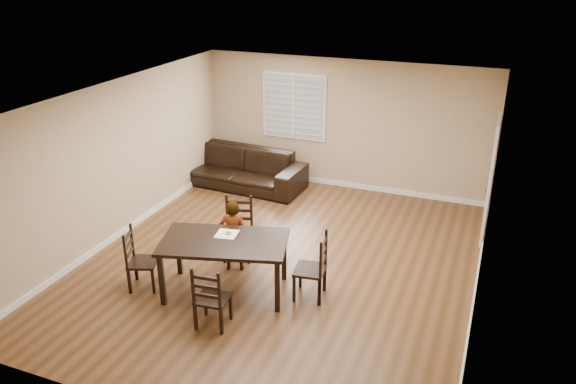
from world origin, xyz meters
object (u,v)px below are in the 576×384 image
object	(u,v)px
chair_near	(239,229)
chair_far	(209,302)
donut	(228,233)
sofa	(240,168)
dining_table	(224,246)
child	(233,235)
chair_left	(135,261)
chair_right	(318,269)

from	to	relation	value
chair_near	chair_far	world-z (taller)	chair_near
donut	chair_far	bearing A→B (deg)	-76.58
sofa	chair_far	bearing A→B (deg)	-65.16
dining_table	sofa	distance (m)	4.13
chair_near	child	bearing A→B (deg)	-91.31
chair_near	chair_left	xyz separation A→B (m)	(-0.99, -1.46, -0.03)
donut	sofa	world-z (taller)	donut
dining_table	chair_left	world-z (taller)	chair_left
chair_right	donut	world-z (taller)	chair_right
donut	sofa	xyz separation A→B (m)	(-1.57, 3.59, -0.46)
sofa	child	bearing A→B (deg)	-62.22
chair_right	chair_left	bearing A→B (deg)	-81.86
chair_right	donut	distance (m)	1.40
chair_near	child	size ratio (longest dim) A/B	0.87
chair_near	chair_left	world-z (taller)	chair_near
child	donut	distance (m)	0.53
chair_right	chair_near	bearing A→B (deg)	-122.00
chair_near	chair_far	distance (m)	2.06
donut	chair_near	bearing A→B (deg)	107.13
chair_near	donut	distance (m)	1.01
chair_left	chair_right	distance (m)	2.69
chair_left	chair_right	xyz separation A→B (m)	(2.60, 0.71, 0.02)
chair_right	sofa	distance (m)	4.50
dining_table	chair_far	xyz separation A→B (m)	(0.23, -0.90, -0.33)
sofa	dining_table	bearing A→B (deg)	-63.59
chair_left	chair_right	world-z (taller)	chair_right
chair_left	donut	xyz separation A→B (m)	(1.26, 0.57, 0.43)
chair_near	child	world-z (taller)	child
donut	chair_left	bearing A→B (deg)	-155.65
chair_left	donut	bearing A→B (deg)	-86.79
dining_table	chair_left	bearing A→B (deg)	-179.52
chair_left	donut	size ratio (longest dim) A/B	10.03
chair_far	child	bearing A→B (deg)	-81.09
chair_near	donut	xyz separation A→B (m)	(0.27, -0.89, 0.40)
chair_left	sofa	world-z (taller)	chair_left
chair_far	sofa	size ratio (longest dim) A/B	0.34
chair_far	sofa	bearing A→B (deg)	-74.62
chair_far	chair_left	world-z (taller)	chair_left
dining_table	chair_near	distance (m)	1.17
chair_near	chair_right	world-z (taller)	chair_near
chair_far	chair_right	world-z (taller)	chair_right
dining_table	chair_far	distance (m)	0.98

